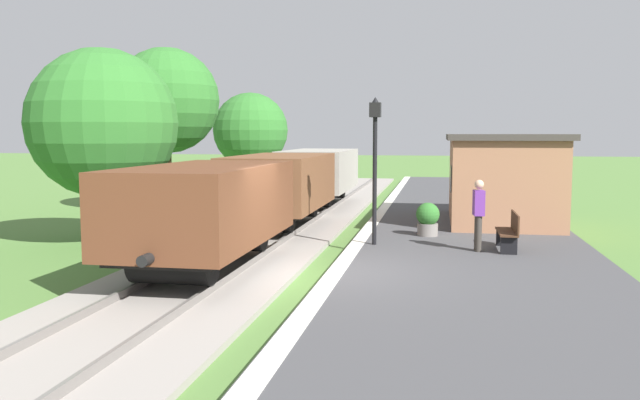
% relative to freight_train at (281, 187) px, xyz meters
% --- Properties ---
extents(ground_plane, '(160.00, 160.00, 0.00)m').
position_rel_freight_train_xyz_m(ground_plane, '(2.40, -6.69, -1.40)').
color(ground_plane, '#517A38').
extents(platform_slab, '(6.00, 60.00, 0.25)m').
position_rel_freight_train_xyz_m(platform_slab, '(5.60, -6.69, -1.27)').
color(platform_slab, '#424244').
rests_on(platform_slab, ground).
extents(platform_edge_stripe, '(0.36, 60.00, 0.01)m').
position_rel_freight_train_xyz_m(platform_edge_stripe, '(2.80, -6.69, -1.14)').
color(platform_edge_stripe, silver).
rests_on(platform_edge_stripe, platform_slab).
extents(track_ballast, '(3.80, 60.00, 0.12)m').
position_rel_freight_train_xyz_m(track_ballast, '(-0.00, -6.69, -1.34)').
color(track_ballast, gray).
rests_on(track_ballast, ground).
extents(rail_near, '(0.07, 60.00, 0.14)m').
position_rel_freight_train_xyz_m(rail_near, '(0.72, -6.69, -1.21)').
color(rail_near, slate).
rests_on(rail_near, track_ballast).
extents(rail_far, '(0.07, 60.00, 0.14)m').
position_rel_freight_train_xyz_m(rail_far, '(-0.72, -6.69, -1.21)').
color(rail_far, slate).
rests_on(rail_far, track_ballast).
extents(freight_train, '(2.50, 19.40, 2.12)m').
position_rel_freight_train_xyz_m(freight_train, '(0.00, 0.00, 0.00)').
color(freight_train, brown).
rests_on(freight_train, rail_near).
extents(station_hut, '(3.50, 5.80, 2.78)m').
position_rel_freight_train_xyz_m(station_hut, '(6.80, 1.84, 0.26)').
color(station_hut, '#9E6B4C').
rests_on(station_hut, platform_slab).
extents(bench_near_hut, '(0.42, 1.50, 0.91)m').
position_rel_freight_train_xyz_m(bench_near_hut, '(6.52, -3.54, -0.68)').
color(bench_near_hut, '#422819').
rests_on(bench_near_hut, platform_slab).
extents(bench_down_platform, '(0.42, 1.50, 0.91)m').
position_rel_freight_train_xyz_m(bench_down_platform, '(6.52, 6.01, -0.68)').
color(bench_down_platform, '#422819').
rests_on(bench_down_platform, platform_slab).
extents(person_waiting, '(0.28, 0.40, 1.71)m').
position_rel_freight_train_xyz_m(person_waiting, '(5.77, -3.80, -0.21)').
color(person_waiting, '#38332D').
rests_on(person_waiting, platform_slab).
extents(potted_planter, '(0.64, 0.64, 0.92)m').
position_rel_freight_train_xyz_m(potted_planter, '(4.54, -1.61, -0.67)').
color(potted_planter, slate).
rests_on(potted_planter, platform_slab).
extents(lamp_post_near, '(0.28, 0.28, 3.70)m').
position_rel_freight_train_xyz_m(lamp_post_near, '(3.24, -3.31, 1.41)').
color(lamp_post_near, black).
rests_on(lamp_post_near, platform_slab).
extents(tree_trackside_mid, '(4.05, 4.05, 5.35)m').
position_rel_freight_train_xyz_m(tree_trackside_mid, '(-4.16, -3.18, 1.92)').
color(tree_trackside_mid, '#4C3823').
rests_on(tree_trackside_mid, ground).
extents(tree_trackside_far, '(4.00, 4.00, 6.30)m').
position_rel_freight_train_xyz_m(tree_trackside_far, '(-5.44, 4.05, 2.89)').
color(tree_trackside_far, '#4C3823').
rests_on(tree_trackside_far, ground).
extents(tree_field_left, '(3.77, 3.77, 5.11)m').
position_rel_freight_train_xyz_m(tree_field_left, '(-4.60, 12.43, 1.82)').
color(tree_field_left, '#4C3823').
rests_on(tree_field_left, ground).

